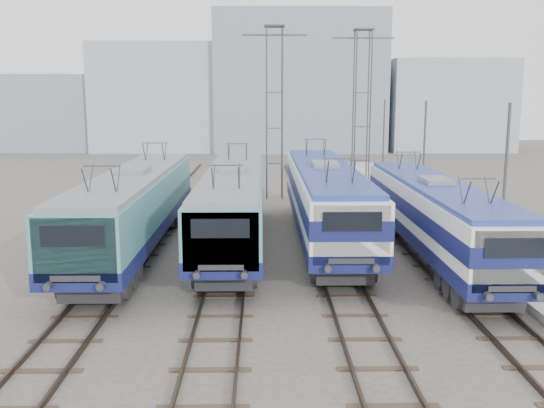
{
  "coord_description": "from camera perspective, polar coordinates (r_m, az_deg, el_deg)",
  "views": [
    {
      "loc": [
        -0.82,
        -21.19,
        7.24
      ],
      "look_at": [
        -0.39,
        7.0,
        2.21
      ],
      "focal_mm": 40.0,
      "sensor_mm": 36.0,
      "label": 1
    }
  ],
  "objects": [
    {
      "name": "mast_rear",
      "position": [
        48.26,
        10.44,
        5.5
      ],
      "size": [
        0.12,
        0.12,
        7.0
      ],
      "primitive_type": "cylinder",
      "color": "#3F4247",
      "rests_on": "ground"
    },
    {
      "name": "locomotive_far_right",
      "position": [
        27.51,
        15.12,
        -0.79
      ],
      "size": [
        2.72,
        17.2,
        3.23
      ],
      "color": "#141951",
      "rests_on": "ground"
    },
    {
      "name": "platform",
      "position": [
        31.99,
        19.34,
        -3.27
      ],
      "size": [
        4.0,
        70.0,
        0.3
      ],
      "primitive_type": "cube",
      "color": "#9E9E99",
      "rests_on": "ground"
    },
    {
      "name": "building_far_west",
      "position": [
        88.18,
        -20.4,
        8.03
      ],
      "size": [
        14.0,
        10.0,
        10.0
      ],
      "primitive_type": "cube",
      "color": "gray",
      "rests_on": "ground"
    },
    {
      "name": "ground",
      "position": [
        22.4,
        1.29,
        -8.74
      ],
      "size": [
        160.0,
        160.0,
        0.0
      ],
      "primitive_type": "plane",
      "color": "#514C47"
    },
    {
      "name": "mast_front",
      "position": [
        25.3,
        21.0,
        0.94
      ],
      "size": [
        0.12,
        0.12,
        7.0
      ],
      "primitive_type": "cylinder",
      "color": "#3F4247",
      "rests_on": "ground"
    },
    {
      "name": "locomotive_center_right",
      "position": [
        30.09,
        5.0,
        0.8
      ],
      "size": [
        2.97,
        18.8,
        3.53
      ],
      "color": "#141951",
      "rests_on": "ground"
    },
    {
      "name": "building_west",
      "position": [
        84.23,
        -10.02,
        9.8
      ],
      "size": [
        18.0,
        12.0,
        14.0
      ],
      "primitive_type": "cube",
      "color": "#9DA6AE",
      "rests_on": "ground"
    },
    {
      "name": "catenary_tower_west",
      "position": [
        43.2,
        0.23,
        9.32
      ],
      "size": [
        4.5,
        1.2,
        12.0
      ],
      "color": "#3F4247",
      "rests_on": "ground"
    },
    {
      "name": "building_east",
      "position": [
        86.82,
        15.94,
        8.91
      ],
      "size": [
        16.0,
        12.0,
        12.0
      ],
      "primitive_type": "cube",
      "color": "#9DA6AE",
      "rests_on": "ground"
    },
    {
      "name": "locomotive_center_left",
      "position": [
        29.06,
        -3.67,
        0.21
      ],
      "size": [
        2.86,
        18.06,
        3.4
      ],
      "color": "#141951",
      "rests_on": "ground"
    },
    {
      "name": "mast_mid",
      "position": [
        36.62,
        14.08,
        3.95
      ],
      "size": [
        0.12,
        0.12,
        7.0
      ],
      "primitive_type": "cylinder",
      "color": "#3F4247",
      "rests_on": "ground"
    },
    {
      "name": "catenary_tower_east",
      "position": [
        45.78,
        8.45,
        9.26
      ],
      "size": [
        4.5,
        1.2,
        12.0
      ],
      "color": "#3F4247",
      "rests_on": "ground"
    },
    {
      "name": "locomotive_far_left",
      "position": [
        28.58,
        -12.83,
        -0.08
      ],
      "size": [
        2.93,
        18.54,
        3.49
      ],
      "color": "#141951",
      "rests_on": "ground"
    },
    {
      "name": "building_center",
      "position": [
        83.35,
        2.5,
        11.31
      ],
      "size": [
        22.0,
        14.0,
        18.0
      ],
      "primitive_type": "cube",
      "color": "gray",
      "rests_on": "ground"
    }
  ]
}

